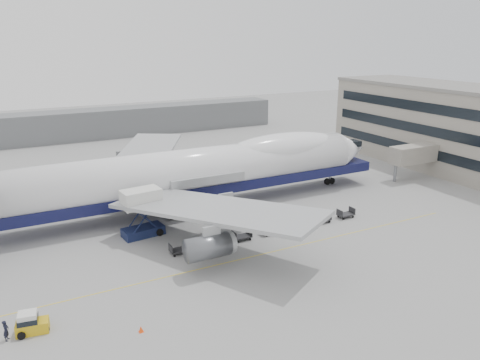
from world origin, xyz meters
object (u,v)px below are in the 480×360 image
catering_truck (142,210)px  baggage_tug (31,324)px  ground_worker (6,330)px  airliner (196,171)px

catering_truck → baggage_tug: 21.24m
ground_worker → baggage_tug: bearing=-64.2°
airliner → baggage_tug: 33.04m
catering_truck → ground_worker: 22.70m
airliner → ground_worker: airliner is taller
catering_truck → ground_worker: size_ratio=3.33×
baggage_tug → ground_worker: baggage_tug is taller
catering_truck → baggage_tug: bearing=-139.3°
airliner → ground_worker: bearing=-139.9°
airliner → catering_truck: bearing=-147.6°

